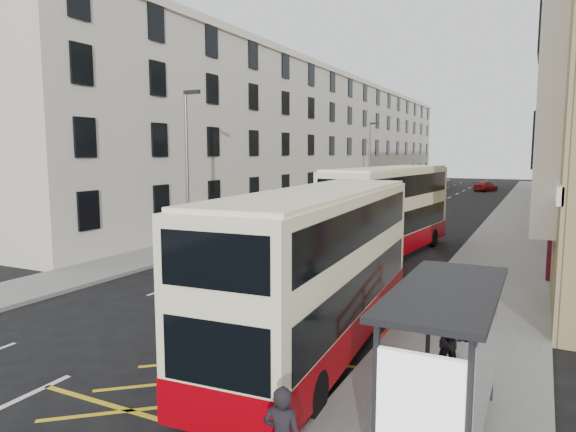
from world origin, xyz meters
The scene contains 19 objects.
ground centered at (0.00, 0.00, 0.00)m, with size 200.00×200.00×0.00m, color black.
pavement_right centered at (8.00, 30.00, 0.07)m, with size 4.00×120.00×0.15m, color slate.
pavement_left centered at (-7.50, 30.00, 0.07)m, with size 3.00×120.00×0.15m, color slate.
kerb_right centered at (6.00, 30.00, 0.07)m, with size 0.25×120.00×0.15m, color gray.
kerb_left centered at (-6.00, 30.00, 0.07)m, with size 0.25×120.00×0.15m, color gray.
road_markings centered at (0.00, 45.00, 0.01)m, with size 10.00×110.00×0.01m, color silver, non-canonical shape.
terrace_left centered at (-13.43, 45.50, 6.52)m, with size 9.18×79.00×13.25m.
bus_shelter centered at (8.34, -0.39, 2.14)m, with size 1.65×4.25×2.70m.
guard_railing centered at (6.25, 5.75, 0.86)m, with size 0.06×6.56×1.01m.
street_lamp_near centered at (-6.35, 12.00, 4.64)m, with size 0.93×0.18×8.00m.
street_lamp_far centered at (-6.35, 42.00, 4.64)m, with size 0.93×0.18×8.00m.
double_decker_front centered at (4.53, 3.22, 2.13)m, with size 3.07×10.63×4.19m.
double_decker_rear centered at (2.81, 16.19, 2.25)m, with size 3.66×11.26×4.41m.
pedestrian_mid centered at (7.95, 2.64, 0.95)m, with size 0.78×0.60×1.60m, color black.
pedestrian_far centered at (7.72, 5.10, 1.08)m, with size 1.09×0.45×1.86m, color black.
white_van centered at (-3.82, 39.64, 0.71)m, with size 2.36×5.13×1.42m, color white.
car_silver centered at (-4.52, 57.52, 0.65)m, with size 1.54×3.83×1.31m, color #AAAEB2.
car_dark centered at (-3.05, 63.77, 0.77)m, with size 1.63×4.69×1.54m, color black.
car_red centered at (2.71, 64.34, 0.64)m, with size 1.79×4.40×1.28m, color #AD1C1F.
Camera 1 is at (9.55, -8.74, 5.12)m, focal length 32.00 mm.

